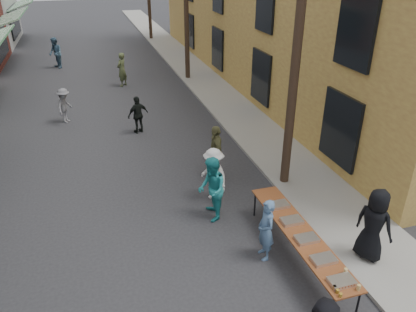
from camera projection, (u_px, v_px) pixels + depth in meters
ground at (168, 279)px, 8.94m from camera, size 120.00×120.00×0.00m
sidewalk at (200, 77)px, 23.01m from camera, size 2.20×60.00×0.10m
utility_pole_near at (298, 35)px, 10.58m from camera, size 0.26×0.26×9.00m
serving_table at (300, 233)px, 9.23m from camera, size 0.70×4.00×0.75m
catering_tray_sausage at (342, 281)px, 7.78m from camera, size 0.50×0.33×0.08m
catering_tray_foil_b at (324, 259)px, 8.34m from camera, size 0.50×0.33×0.08m
catering_tray_buns at (307, 239)px, 8.93m from camera, size 0.50×0.33×0.08m
catering_tray_foil_d at (292, 221)px, 9.53m from camera, size 0.50×0.33×0.08m
catering_tray_buns_end at (279, 205)px, 10.13m from camera, size 0.50×0.33×0.08m
condiment_jar_a at (341, 295)px, 7.47m from camera, size 0.07×0.07×0.08m
condiment_jar_b at (338, 291)px, 7.56m from camera, size 0.07×0.07×0.08m
condiment_jar_c at (335, 287)px, 7.64m from camera, size 0.07×0.07×0.08m
cup_stack at (359, 287)px, 7.61m from camera, size 0.08×0.08×0.12m
guest_front_b at (266, 230)px, 9.25m from camera, size 0.39×0.57×1.54m
guest_front_c at (212, 189)px, 10.59m from camera, size 0.79×0.95×1.78m
guest_front_d at (214, 175)px, 11.47m from camera, size 0.92×1.18×1.61m
guest_front_e at (216, 152)px, 12.64m from camera, size 0.52×1.05×1.73m
server at (374, 225)px, 9.06m from camera, size 0.88×1.03×1.78m
passerby_left at (65, 106)px, 16.79m from camera, size 0.90×1.09×1.46m
passerby_mid at (138, 115)px, 15.82m from camera, size 0.95×0.66×1.49m
passerby_right at (122, 70)px, 21.31m from camera, size 0.73×0.76×1.76m
passerby_far at (56, 53)px, 24.58m from camera, size 0.99×1.09×1.83m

